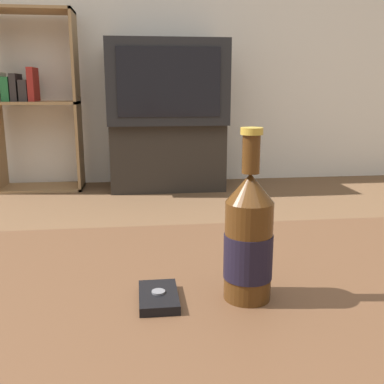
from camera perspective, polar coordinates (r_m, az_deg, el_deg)
back_wall at (r=3.65m, az=-6.29°, el=21.88°), size 8.00×0.05×2.60m
coffee_table at (r=0.69m, az=-0.00°, el=-19.27°), size 1.14×0.87×0.42m
tv_stand at (r=3.37m, az=-3.17°, el=4.61°), size 0.83×0.41×0.49m
television at (r=3.33m, az=-3.28°, el=13.69°), size 0.84×0.56×0.58m
bookshelf at (r=3.47m, az=-19.77°, el=11.09°), size 0.60×0.30×1.27m
beer_bottle at (r=0.68m, az=7.19°, el=-6.00°), size 0.07×0.07×0.26m
cell_phone at (r=0.70m, az=-4.28°, el=-13.14°), size 0.06×0.10×0.02m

